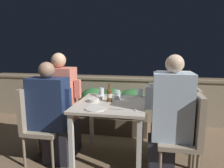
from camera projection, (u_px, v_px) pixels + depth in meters
ground_plane at (111, 160)px, 2.55m from camera, size 16.00×16.00×0.00m
parapet_wall at (125, 99)px, 3.88m from camera, size 9.00×0.18×0.85m
dining_table at (111, 111)px, 2.44m from camera, size 0.83×0.88×0.76m
planter_hedge at (112, 108)px, 3.35m from camera, size 1.17×0.47×0.75m
chair_left_near at (37, 118)px, 2.47m from camera, size 0.43×0.42×0.95m
person_navy_jumper at (51, 114)px, 2.42m from camera, size 0.52×0.26×1.25m
chair_left_far at (49, 112)px, 2.74m from camera, size 0.43×0.42×0.95m
person_coral_top at (63, 103)px, 2.68m from camera, size 0.48×0.26×1.35m
chair_right_near at (188, 130)px, 2.12m from camera, size 0.43×0.42×0.95m
person_blue_shirt at (169, 118)px, 2.13m from camera, size 0.49×0.26×1.35m
chair_right_far at (186, 120)px, 2.43m from camera, size 0.43×0.42×0.95m
person_white_polo at (170, 110)px, 2.45m from camera, size 0.49×0.26×1.33m
beer_bottle at (109, 95)px, 2.46m from camera, size 0.07×0.07×0.23m
plate_0 at (95, 109)px, 2.17m from camera, size 0.22×0.22×0.01m
plate_1 at (128, 97)px, 2.70m from camera, size 0.18×0.18×0.01m
bowl_0 at (93, 100)px, 2.47m from camera, size 0.15×0.15×0.04m
bowl_1 at (99, 97)px, 2.61m from camera, size 0.11×0.11×0.04m
glass_cup_0 at (117, 94)px, 2.70m from camera, size 0.07×0.07×0.10m
glass_cup_1 at (118, 96)px, 2.58m from camera, size 0.08×0.08×0.09m
glass_cup_2 at (140, 93)px, 2.70m from camera, size 0.07×0.07×0.11m
glass_cup_3 at (102, 92)px, 2.74m from camera, size 0.07×0.07×0.12m
fork_0 at (134, 108)px, 2.17m from camera, size 0.08×0.17×0.01m
fork_1 at (117, 109)px, 2.15m from camera, size 0.17×0.05×0.01m
potted_plant at (55, 106)px, 3.50m from camera, size 0.39×0.39×0.68m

